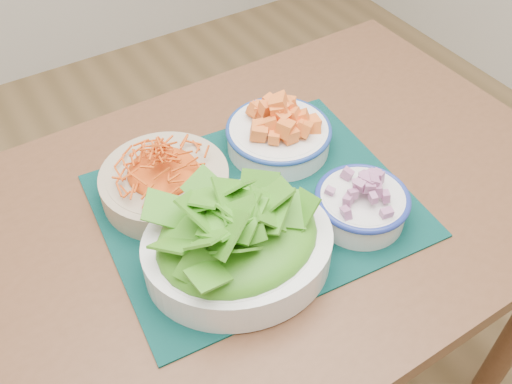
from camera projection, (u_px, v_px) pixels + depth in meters
table at (268, 237)px, 1.07m from camera, size 1.13×0.76×0.75m
placemat at (256, 205)px, 0.98m from camera, size 0.54×0.46×0.00m
carrot_bowl at (164, 178)px, 0.97m from camera, size 0.26×0.26×0.08m
squash_bowl at (279, 129)px, 1.05m from camera, size 0.22×0.22×0.10m
lettuce_bowl at (238, 239)px, 0.85m from camera, size 0.35×0.32×0.13m
onion_bowl at (362, 201)px, 0.93m from camera, size 0.16×0.16×0.08m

